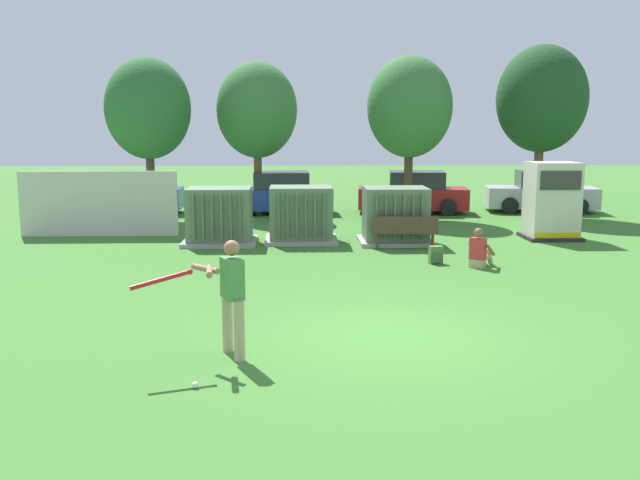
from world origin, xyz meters
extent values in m
plane|color=#3D752D|center=(0.00, 0.00, 0.00)|extent=(96.00, 96.00, 0.00)
cube|color=beige|center=(-7.51, 10.50, 1.00)|extent=(4.80, 0.12, 2.00)
cube|color=#9E9B93|center=(-3.64, 8.96, 0.06)|extent=(2.10, 1.70, 0.12)
cube|color=#607A5B|center=(-3.64, 8.96, 0.87)|extent=(1.80, 1.40, 1.50)
cube|color=#52684E|center=(-4.28, 8.20, 0.87)|extent=(0.06, 0.12, 1.27)
cube|color=#52684E|center=(-4.03, 8.20, 0.87)|extent=(0.06, 0.12, 1.27)
cube|color=#52684E|center=(-3.77, 8.20, 0.87)|extent=(0.06, 0.12, 1.27)
cube|color=#52684E|center=(-3.52, 8.20, 0.87)|extent=(0.06, 0.12, 1.27)
cube|color=#52684E|center=(-3.26, 8.20, 0.87)|extent=(0.06, 0.12, 1.27)
cube|color=#52684E|center=(-3.01, 8.20, 0.87)|extent=(0.06, 0.12, 1.27)
cube|color=#9E9B93|center=(-1.31, 9.25, 0.06)|extent=(2.10, 1.70, 0.12)
cube|color=#607A5B|center=(-1.31, 9.25, 0.87)|extent=(1.80, 1.40, 1.50)
cube|color=#52684E|center=(-1.94, 8.49, 0.87)|extent=(0.06, 0.12, 1.27)
cube|color=#52684E|center=(-1.69, 8.49, 0.87)|extent=(0.06, 0.12, 1.27)
cube|color=#52684E|center=(-1.43, 8.49, 0.87)|extent=(0.06, 0.12, 1.27)
cube|color=#52684E|center=(-1.18, 8.49, 0.87)|extent=(0.06, 0.12, 1.27)
cube|color=#52684E|center=(-0.92, 8.49, 0.87)|extent=(0.06, 0.12, 1.27)
cube|color=#52684E|center=(-0.67, 8.49, 0.87)|extent=(0.06, 0.12, 1.27)
cube|color=#9E9B93|center=(1.41, 8.88, 0.06)|extent=(2.10, 1.70, 0.12)
cube|color=#607A5B|center=(1.41, 8.88, 0.87)|extent=(1.80, 1.40, 1.50)
cube|color=#52684E|center=(0.78, 8.12, 0.87)|extent=(0.06, 0.12, 1.27)
cube|color=#52684E|center=(1.03, 8.12, 0.87)|extent=(0.06, 0.12, 1.27)
cube|color=#52684E|center=(1.29, 8.12, 0.87)|extent=(0.06, 0.12, 1.27)
cube|color=#52684E|center=(1.54, 8.12, 0.87)|extent=(0.06, 0.12, 1.27)
cube|color=#52684E|center=(1.80, 8.12, 0.87)|extent=(0.06, 0.12, 1.27)
cube|color=#52684E|center=(2.05, 8.12, 0.87)|extent=(0.06, 0.12, 1.27)
cube|color=#262626|center=(6.21, 9.50, 0.05)|extent=(1.60, 1.40, 0.10)
cube|color=beige|center=(6.21, 9.50, 1.20)|extent=(1.40, 1.20, 2.20)
cube|color=#383838|center=(6.21, 8.88, 1.81)|extent=(1.19, 0.04, 0.55)
cube|color=yellow|center=(6.21, 8.88, 0.20)|extent=(1.33, 0.04, 0.16)
cube|color=#4C3828|center=(1.56, 8.00, 0.45)|extent=(1.83, 0.60, 0.05)
cube|color=#4C3828|center=(1.54, 7.82, 0.70)|extent=(1.79, 0.24, 0.44)
cylinder|color=#4C3828|center=(0.82, 8.22, 0.21)|extent=(0.06, 0.06, 0.42)
cylinder|color=#4C3828|center=(2.34, 8.05, 0.21)|extent=(0.06, 0.06, 0.42)
cylinder|color=#4C3828|center=(0.79, 7.95, 0.21)|extent=(0.06, 0.06, 0.42)
cylinder|color=#4C3828|center=(2.31, 7.78, 0.21)|extent=(0.06, 0.06, 0.42)
cylinder|color=tan|center=(-2.29, -1.12, 0.44)|extent=(0.16, 0.16, 0.88)
cylinder|color=tan|center=(-2.50, -0.68, 0.44)|extent=(0.16, 0.16, 0.88)
cube|color=#4C8C4C|center=(-2.40, -0.90, 1.18)|extent=(0.39, 0.46, 0.60)
sphere|color=#9E7051|center=(-2.40, -0.90, 1.62)|extent=(0.23, 0.23, 0.23)
cylinder|color=#9E7051|center=(-2.69, -1.15, 1.34)|extent=(0.15, 0.55, 0.09)
cylinder|color=#9E7051|center=(-2.77, -0.98, 1.34)|extent=(0.45, 0.44, 0.09)
cylinder|color=red|center=(-3.34, -1.36, 1.27)|extent=(0.79, 0.43, 0.21)
sphere|color=red|center=(-2.96, -1.18, 1.34)|extent=(0.08, 0.08, 0.08)
sphere|color=white|center=(-2.79, -2.16, 0.04)|extent=(0.09, 0.09, 0.09)
cube|color=tan|center=(2.90, 5.34, 0.10)|extent=(0.41, 0.40, 0.20)
cube|color=red|center=(2.90, 5.34, 0.46)|extent=(0.42, 0.40, 0.52)
sphere|color=brown|center=(2.90, 5.34, 0.85)|extent=(0.22, 0.22, 0.22)
cylinder|color=tan|center=(2.97, 5.58, 0.22)|extent=(0.39, 0.43, 0.13)
cylinder|color=tan|center=(3.11, 5.75, 0.23)|extent=(0.28, 0.30, 0.46)
cylinder|color=tan|center=(3.12, 5.45, 0.22)|extent=(0.39, 0.43, 0.13)
cylinder|color=tan|center=(3.27, 5.62, 0.23)|extent=(0.28, 0.30, 0.46)
cylinder|color=brown|center=(2.87, 5.66, 0.42)|extent=(0.33, 0.37, 0.32)
cylinder|color=brown|center=(3.22, 5.36, 0.42)|extent=(0.33, 0.37, 0.32)
cube|color=#4C723F|center=(1.99, 5.85, 0.22)|extent=(0.34, 0.24, 0.44)
cube|color=#3D5B33|center=(2.01, 5.72, 0.15)|extent=(0.23, 0.09, 0.22)
cylinder|color=#4C3828|center=(-6.68, 14.28, 1.23)|extent=(0.30, 0.30, 2.45)
ellipsoid|color=#2D6633|center=(-6.68, 14.28, 3.97)|extent=(3.02, 3.02, 3.58)
cylinder|color=brown|center=(-2.88, 15.37, 1.22)|extent=(0.30, 0.30, 2.44)
ellipsoid|color=#387038|center=(-2.88, 15.37, 3.95)|extent=(3.00, 3.00, 3.56)
cylinder|color=#4C3828|center=(2.67, 14.34, 1.25)|extent=(0.31, 0.31, 2.49)
ellipsoid|color=#387038|center=(2.67, 14.34, 4.04)|extent=(3.07, 3.07, 3.64)
cylinder|color=brown|center=(7.65, 14.81, 1.34)|extent=(0.33, 0.33, 2.68)
ellipsoid|color=#1E4723|center=(7.65, 14.81, 4.35)|extent=(3.30, 3.30, 3.92)
cube|color=navy|center=(-7.99, 15.92, 0.58)|extent=(4.25, 1.82, 0.80)
cube|color=#262B33|center=(-7.84, 15.92, 1.30)|extent=(2.14, 1.62, 0.64)
cylinder|color=black|center=(-9.27, 15.03, 0.32)|extent=(0.65, 0.24, 0.64)
cylinder|color=black|center=(-9.32, 16.73, 0.32)|extent=(0.65, 0.24, 0.64)
cylinder|color=black|center=(-6.67, 15.11, 0.32)|extent=(0.65, 0.24, 0.64)
cylinder|color=black|center=(-6.71, 16.81, 0.32)|extent=(0.65, 0.24, 0.64)
cube|color=navy|center=(-2.16, 15.76, 0.58)|extent=(4.25, 1.84, 0.80)
cube|color=#262B33|center=(-2.01, 15.76, 1.30)|extent=(2.15, 1.63, 0.64)
cylinder|color=black|center=(-3.43, 14.86, 0.32)|extent=(0.65, 0.24, 0.64)
cylinder|color=black|center=(-3.49, 16.56, 0.32)|extent=(0.65, 0.24, 0.64)
cylinder|color=black|center=(-0.83, 14.95, 0.32)|extent=(0.65, 0.24, 0.64)
cylinder|color=black|center=(-0.89, 16.65, 0.32)|extent=(0.65, 0.24, 0.64)
cube|color=maroon|center=(3.11, 15.86, 0.58)|extent=(4.36, 2.15, 0.80)
cube|color=#262B33|center=(3.26, 15.84, 1.30)|extent=(2.26, 1.78, 0.64)
cylinder|color=black|center=(1.72, 15.15, 0.32)|extent=(0.66, 0.29, 0.64)
cylinder|color=black|center=(1.91, 16.84, 0.32)|extent=(0.66, 0.29, 0.64)
cylinder|color=black|center=(4.31, 14.87, 0.32)|extent=(0.66, 0.29, 0.64)
cylinder|color=black|center=(4.49, 16.56, 0.32)|extent=(0.66, 0.29, 0.64)
cube|color=#B2B2B7|center=(8.22, 15.99, 0.58)|extent=(4.40, 2.27, 0.80)
cube|color=#262B33|center=(8.37, 15.96, 1.30)|extent=(2.30, 1.84, 0.64)
cylinder|color=black|center=(6.81, 15.33, 0.32)|extent=(0.66, 0.31, 0.64)
cylinder|color=black|center=(7.05, 17.01, 0.32)|extent=(0.66, 0.31, 0.64)
cylinder|color=black|center=(9.39, 14.96, 0.32)|extent=(0.66, 0.31, 0.64)
cylinder|color=black|center=(9.63, 16.64, 0.32)|extent=(0.66, 0.31, 0.64)
camera|label=1|loc=(-1.47, -10.68, 3.37)|focal=38.51mm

